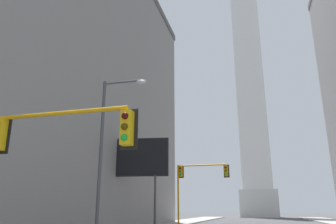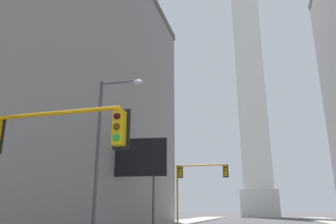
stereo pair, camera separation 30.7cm
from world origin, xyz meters
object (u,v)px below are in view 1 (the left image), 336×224
Objects in this scene: obelisk at (250,80)px; street_lamp at (108,141)px; traffic_light_mid_left at (195,179)px; billboard_sign at (129,159)px; traffic_light_near_left at (38,146)px.

obelisk is 76.11m from street_lamp.
obelisk reaches higher than traffic_light_mid_left.
billboard_sign is at bearing -99.81° from obelisk.
obelisk is at bearing 83.18° from traffic_light_mid_left.
traffic_light_mid_left is 0.82× the size of billboard_sign.
traffic_light_near_left is 17.67m from billboard_sign.
traffic_light_mid_left is 1.15× the size of traffic_light_near_left.
billboard_sign is at bearing 104.60° from street_lamp.
traffic_light_mid_left is at bearing 88.88° from traffic_light_near_left.
traffic_light_mid_left is at bearing 63.24° from billboard_sign.
street_lamp is at bearing 99.21° from traffic_light_near_left.
billboard_sign is (-4.19, -8.31, 1.08)m from traffic_light_mid_left.
street_lamp is (-7.96, -69.38, -30.26)m from obelisk.
street_lamp reaches higher than billboard_sign.
traffic_light_near_left is at bearing -94.95° from obelisk.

